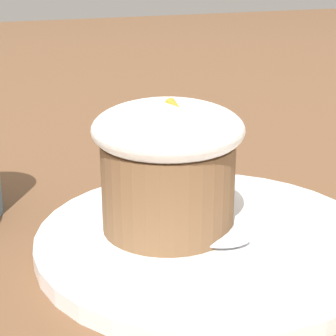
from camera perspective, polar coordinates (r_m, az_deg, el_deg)
name	(u,v)px	position (r m, az deg, el deg)	size (l,w,h in m)	color
ground_plane	(207,246)	(0.43, 3.99, -7.95)	(4.00, 4.00, 0.00)	brown
dessert_plate	(207,239)	(0.42, 4.01, -7.20)	(0.25, 0.25, 0.01)	white
carrot_cake	(168,162)	(0.41, 0.00, 0.63)	(0.11, 0.11, 0.10)	brown
spoon	(237,237)	(0.41, 7.01, -6.95)	(0.08, 0.12, 0.01)	silver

